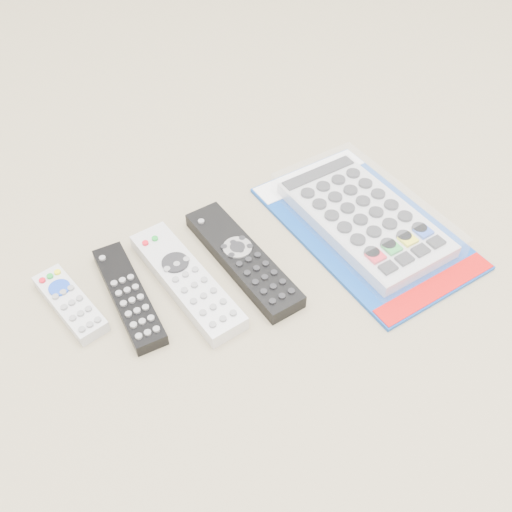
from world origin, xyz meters
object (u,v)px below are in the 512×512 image
remote_large_black (243,259)px  jumbo_remote_packaged (364,217)px  remote_small_grey (70,303)px  remote_slim_black (129,296)px  remote_silver_dvd (186,280)px

remote_large_black → jumbo_remote_packaged: 0.19m
jumbo_remote_packaged → remote_large_black: bearing=170.7°
remote_small_grey → remote_slim_black: (0.07, -0.03, 0.00)m
remote_silver_dvd → remote_large_black: 0.08m
remote_small_grey → remote_slim_black: 0.07m
remote_slim_black → remote_large_black: size_ratio=0.82×
remote_slim_black → jumbo_remote_packaged: bearing=-4.3°
remote_slim_black → remote_large_black: bearing=-4.3°
remote_small_grey → remote_silver_dvd: bearing=-27.0°
remote_slim_black → remote_silver_dvd: remote_silver_dvd is taller
remote_silver_dvd → remote_large_black: bearing=-7.9°
remote_silver_dvd → remote_small_grey: bearing=158.2°
remote_small_grey → remote_silver_dvd: remote_silver_dvd is taller
remote_small_grey → remote_large_black: remote_large_black is taller
remote_small_grey → remote_slim_black: same height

